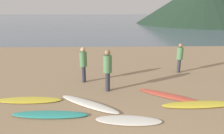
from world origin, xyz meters
The scene contains 12 objects.
ground_plane centered at (0.00, 10.00, -0.10)m, with size 120.00×120.00×0.20m, color #997C5B.
ocean_water centered at (0.00, 65.58, 0.00)m, with size 140.00×100.00×0.01m, color slate.
headland_hill centered at (20.42, 43.30, 4.55)m, with size 28.34×28.34×9.09m, color #1E3323.
surfboard_0 centered at (-3.32, 4.62, 0.04)m, with size 2.39×0.58×0.07m, color yellow.
surfboard_1 centered at (-2.26, 3.51, 0.05)m, with size 2.42×0.50×0.09m, color teal.
surfboard_2 centered at (-1.09, 4.21, 0.05)m, with size 2.52×0.47×0.10m, color silver.
surfboard_3 centered at (0.19, 3.10, 0.03)m, with size 2.01×0.59×0.07m, color silver.
surfboard_4 centered at (1.97, 4.84, 0.04)m, with size 2.56×0.47×0.08m, color #D84C38.
surfboard_5 centered at (2.77, 4.07, 0.05)m, with size 2.66×0.55×0.09m, color yellow.
person_0 centered at (-1.50, 6.59, 0.96)m, with size 0.33×0.33×1.63m.
person_2 centered at (3.35, 7.93, 0.91)m, with size 0.31×0.31×1.54m.
person_3 centered at (-0.42, 5.51, 1.02)m, with size 0.35×0.35×1.72m.
Camera 1 is at (-0.46, -2.38, 3.28)m, focal length 32.98 mm.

